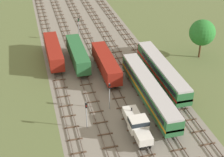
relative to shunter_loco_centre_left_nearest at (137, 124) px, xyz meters
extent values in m
plane|color=#5B6B3D|center=(0.00, 37.75, -2.01)|extent=(480.00, 480.00, 0.00)
cube|color=gray|center=(0.00, 37.75, -2.01)|extent=(22.65, 176.00, 0.01)
cube|color=#47382D|center=(-10.04, 38.75, -1.80)|extent=(0.07, 126.00, 0.15)
cube|color=#47382D|center=(-8.61, 38.75, -1.80)|extent=(0.07, 126.00, 0.15)
cube|color=brown|center=(-9.33, -1.75, -1.94)|extent=(2.40, 0.22, 0.14)
cube|color=brown|center=(-9.33, 1.25, -1.94)|extent=(2.40, 0.22, 0.14)
cube|color=brown|center=(-9.33, 4.25, -1.94)|extent=(2.40, 0.22, 0.14)
cube|color=brown|center=(-9.33, 7.25, -1.94)|extent=(2.40, 0.22, 0.14)
cube|color=brown|center=(-9.33, 10.25, -1.94)|extent=(2.40, 0.22, 0.14)
cube|color=brown|center=(-9.33, 13.25, -1.94)|extent=(2.40, 0.22, 0.14)
cube|color=brown|center=(-9.33, 16.25, -1.94)|extent=(2.40, 0.22, 0.14)
cube|color=brown|center=(-9.33, 19.25, -1.94)|extent=(2.40, 0.22, 0.14)
cube|color=brown|center=(-9.33, 22.25, -1.94)|extent=(2.40, 0.22, 0.14)
cube|color=brown|center=(-9.33, 25.25, -1.94)|extent=(2.40, 0.22, 0.14)
cube|color=brown|center=(-9.33, 28.25, -1.94)|extent=(2.40, 0.22, 0.14)
cube|color=brown|center=(-9.33, 31.25, -1.94)|extent=(2.40, 0.22, 0.14)
cube|color=brown|center=(-9.33, 34.25, -1.94)|extent=(2.40, 0.22, 0.14)
cube|color=brown|center=(-9.33, 37.25, -1.94)|extent=(2.40, 0.22, 0.14)
cube|color=brown|center=(-9.33, 40.25, -1.94)|extent=(2.40, 0.22, 0.14)
cube|color=brown|center=(-9.33, 43.25, -1.94)|extent=(2.40, 0.22, 0.14)
cube|color=brown|center=(-9.33, 46.25, -1.94)|extent=(2.40, 0.22, 0.14)
cube|color=brown|center=(-9.33, 49.25, -1.94)|extent=(2.40, 0.22, 0.14)
cube|color=brown|center=(-9.33, 52.25, -1.94)|extent=(2.40, 0.22, 0.14)
cube|color=brown|center=(-9.33, 55.25, -1.94)|extent=(2.40, 0.22, 0.14)
cube|color=brown|center=(-9.33, 58.25, -1.94)|extent=(2.40, 0.22, 0.14)
cube|color=brown|center=(-9.33, 61.25, -1.94)|extent=(2.40, 0.22, 0.14)
cube|color=brown|center=(-9.33, 64.25, -1.94)|extent=(2.40, 0.22, 0.14)
cube|color=brown|center=(-9.33, 67.25, -1.94)|extent=(2.40, 0.22, 0.14)
cube|color=brown|center=(-9.33, 70.25, -1.94)|extent=(2.40, 0.22, 0.14)
cube|color=#47382D|center=(-5.38, 38.75, -1.80)|extent=(0.07, 126.00, 0.15)
cube|color=#47382D|center=(-3.95, 38.75, -1.80)|extent=(0.07, 126.00, 0.15)
cube|color=brown|center=(-4.66, -1.75, -1.94)|extent=(2.40, 0.22, 0.14)
cube|color=brown|center=(-4.66, 1.25, -1.94)|extent=(2.40, 0.22, 0.14)
cube|color=brown|center=(-4.66, 4.25, -1.94)|extent=(2.40, 0.22, 0.14)
cube|color=brown|center=(-4.66, 7.25, -1.94)|extent=(2.40, 0.22, 0.14)
cube|color=brown|center=(-4.66, 10.25, -1.94)|extent=(2.40, 0.22, 0.14)
cube|color=brown|center=(-4.66, 13.25, -1.94)|extent=(2.40, 0.22, 0.14)
cube|color=brown|center=(-4.66, 16.25, -1.94)|extent=(2.40, 0.22, 0.14)
cube|color=brown|center=(-4.66, 19.25, -1.94)|extent=(2.40, 0.22, 0.14)
cube|color=brown|center=(-4.66, 22.25, -1.94)|extent=(2.40, 0.22, 0.14)
cube|color=brown|center=(-4.66, 25.25, -1.94)|extent=(2.40, 0.22, 0.14)
cube|color=brown|center=(-4.66, 28.25, -1.94)|extent=(2.40, 0.22, 0.14)
cube|color=brown|center=(-4.66, 31.25, -1.94)|extent=(2.40, 0.22, 0.14)
cube|color=brown|center=(-4.66, 34.25, -1.94)|extent=(2.40, 0.22, 0.14)
cube|color=brown|center=(-4.66, 37.25, -1.94)|extent=(2.40, 0.22, 0.14)
cube|color=brown|center=(-4.66, 40.25, -1.94)|extent=(2.40, 0.22, 0.14)
cube|color=brown|center=(-4.66, 43.25, -1.94)|extent=(2.40, 0.22, 0.14)
cube|color=brown|center=(-4.66, 46.25, -1.94)|extent=(2.40, 0.22, 0.14)
cube|color=brown|center=(-4.66, 49.25, -1.94)|extent=(2.40, 0.22, 0.14)
cube|color=brown|center=(-4.66, 52.25, -1.94)|extent=(2.40, 0.22, 0.14)
cube|color=brown|center=(-4.66, 55.25, -1.94)|extent=(2.40, 0.22, 0.14)
cube|color=brown|center=(-4.66, 58.25, -1.94)|extent=(2.40, 0.22, 0.14)
cube|color=brown|center=(-4.66, 61.25, -1.94)|extent=(2.40, 0.22, 0.14)
cube|color=brown|center=(-4.66, 64.25, -1.94)|extent=(2.40, 0.22, 0.14)
cube|color=brown|center=(-4.66, 67.25, -1.94)|extent=(2.40, 0.22, 0.14)
cube|color=#47382D|center=(-0.72, 38.75, -1.80)|extent=(0.07, 126.00, 0.15)
cube|color=#47382D|center=(0.72, 38.75, -1.80)|extent=(0.07, 126.00, 0.15)
cube|color=brown|center=(0.00, -4.75, -1.94)|extent=(2.40, 0.22, 0.14)
cube|color=brown|center=(0.00, -1.75, -1.94)|extent=(2.40, 0.22, 0.14)
cube|color=brown|center=(0.00, 1.25, -1.94)|extent=(2.40, 0.22, 0.14)
cube|color=brown|center=(0.00, 4.25, -1.94)|extent=(2.40, 0.22, 0.14)
cube|color=brown|center=(0.00, 7.25, -1.94)|extent=(2.40, 0.22, 0.14)
cube|color=brown|center=(0.00, 10.25, -1.94)|extent=(2.40, 0.22, 0.14)
cube|color=brown|center=(0.00, 13.25, -1.94)|extent=(2.40, 0.22, 0.14)
cube|color=brown|center=(0.00, 16.25, -1.94)|extent=(2.40, 0.22, 0.14)
cube|color=brown|center=(0.00, 19.25, -1.94)|extent=(2.40, 0.22, 0.14)
cube|color=brown|center=(0.00, 22.25, -1.94)|extent=(2.40, 0.22, 0.14)
cube|color=brown|center=(0.00, 25.25, -1.94)|extent=(2.40, 0.22, 0.14)
cube|color=brown|center=(0.00, 28.25, -1.94)|extent=(2.40, 0.22, 0.14)
cube|color=brown|center=(0.00, 31.25, -1.94)|extent=(2.40, 0.22, 0.14)
cube|color=brown|center=(0.00, 34.25, -1.94)|extent=(2.40, 0.22, 0.14)
cube|color=brown|center=(0.00, 37.25, -1.94)|extent=(2.40, 0.22, 0.14)
cube|color=brown|center=(0.00, 40.25, -1.94)|extent=(2.40, 0.22, 0.14)
cube|color=brown|center=(0.00, 43.25, -1.94)|extent=(2.40, 0.22, 0.14)
cube|color=brown|center=(0.00, 46.25, -1.94)|extent=(2.40, 0.22, 0.14)
cube|color=brown|center=(0.00, 49.25, -1.94)|extent=(2.40, 0.22, 0.14)
cube|color=brown|center=(0.00, 52.25, -1.94)|extent=(2.40, 0.22, 0.14)
cube|color=brown|center=(0.00, 55.25, -1.94)|extent=(2.40, 0.22, 0.14)
cube|color=brown|center=(0.00, 58.25, -1.94)|extent=(2.40, 0.22, 0.14)
cube|color=brown|center=(0.00, 61.25, -1.94)|extent=(2.40, 0.22, 0.14)
cube|color=brown|center=(0.00, 64.25, -1.94)|extent=(2.40, 0.22, 0.14)
cube|color=brown|center=(0.00, 67.25, -1.94)|extent=(2.40, 0.22, 0.14)
cube|color=#47382D|center=(3.95, 38.75, -1.80)|extent=(0.07, 126.00, 0.15)
cube|color=#47382D|center=(5.38, 38.75, -1.80)|extent=(0.07, 126.00, 0.15)
cube|color=brown|center=(4.66, -4.75, -1.94)|extent=(2.40, 0.22, 0.14)
cube|color=brown|center=(4.66, -1.75, -1.94)|extent=(2.40, 0.22, 0.14)
cube|color=brown|center=(4.66, 1.25, -1.94)|extent=(2.40, 0.22, 0.14)
cube|color=brown|center=(4.66, 4.25, -1.94)|extent=(2.40, 0.22, 0.14)
cube|color=brown|center=(4.66, 7.25, -1.94)|extent=(2.40, 0.22, 0.14)
cube|color=brown|center=(4.66, 10.25, -1.94)|extent=(2.40, 0.22, 0.14)
cube|color=brown|center=(4.66, 13.25, -1.94)|extent=(2.40, 0.22, 0.14)
cube|color=brown|center=(4.66, 16.25, -1.94)|extent=(2.40, 0.22, 0.14)
cube|color=brown|center=(4.66, 19.25, -1.94)|extent=(2.40, 0.22, 0.14)
cube|color=brown|center=(4.66, 22.25, -1.94)|extent=(2.40, 0.22, 0.14)
cube|color=brown|center=(4.66, 25.25, -1.94)|extent=(2.40, 0.22, 0.14)
cube|color=brown|center=(4.66, 28.25, -1.94)|extent=(2.40, 0.22, 0.14)
cube|color=brown|center=(4.66, 31.25, -1.94)|extent=(2.40, 0.22, 0.14)
cube|color=brown|center=(4.66, 34.25, -1.94)|extent=(2.40, 0.22, 0.14)
cube|color=brown|center=(4.66, 37.25, -1.94)|extent=(2.40, 0.22, 0.14)
cube|color=brown|center=(4.66, 40.25, -1.94)|extent=(2.40, 0.22, 0.14)
cube|color=brown|center=(4.66, 43.25, -1.94)|extent=(2.40, 0.22, 0.14)
cube|color=brown|center=(4.66, 46.25, -1.94)|extent=(2.40, 0.22, 0.14)
cube|color=brown|center=(4.66, 49.25, -1.94)|extent=(2.40, 0.22, 0.14)
cube|color=brown|center=(4.66, 52.25, -1.94)|extent=(2.40, 0.22, 0.14)
cube|color=brown|center=(4.66, 55.25, -1.94)|extent=(2.40, 0.22, 0.14)
cube|color=brown|center=(4.66, 58.25, -1.94)|extent=(2.40, 0.22, 0.14)
cube|color=brown|center=(4.66, 61.25, -1.94)|extent=(2.40, 0.22, 0.14)
cube|color=brown|center=(4.66, 64.25, -1.94)|extent=(2.40, 0.22, 0.14)
cube|color=brown|center=(4.66, 67.25, -1.94)|extent=(2.40, 0.22, 0.14)
cube|color=#47382D|center=(8.61, 38.75, -1.80)|extent=(0.07, 126.00, 0.15)
cube|color=#47382D|center=(10.04, 38.75, -1.80)|extent=(0.07, 126.00, 0.15)
cube|color=brown|center=(9.33, -4.75, -1.94)|extent=(2.40, 0.22, 0.14)
cube|color=brown|center=(9.33, -1.75, -1.94)|extent=(2.40, 0.22, 0.14)
cube|color=brown|center=(9.33, 1.25, -1.94)|extent=(2.40, 0.22, 0.14)
cube|color=brown|center=(9.33, 4.25, -1.94)|extent=(2.40, 0.22, 0.14)
cube|color=brown|center=(9.33, 7.25, -1.94)|extent=(2.40, 0.22, 0.14)
cube|color=brown|center=(9.33, 10.25, -1.94)|extent=(2.40, 0.22, 0.14)
cube|color=brown|center=(9.33, 13.25, -1.94)|extent=(2.40, 0.22, 0.14)
cube|color=brown|center=(9.33, 16.25, -1.94)|extent=(2.40, 0.22, 0.14)
cube|color=brown|center=(9.33, 19.25, -1.94)|extent=(2.40, 0.22, 0.14)
cube|color=brown|center=(9.33, 22.25, -1.94)|extent=(2.40, 0.22, 0.14)
cube|color=brown|center=(9.33, 25.25, -1.94)|extent=(2.40, 0.22, 0.14)
cube|color=brown|center=(9.33, 28.25, -1.94)|extent=(2.40, 0.22, 0.14)
cube|color=brown|center=(9.33, 31.25, -1.94)|extent=(2.40, 0.22, 0.14)
cube|color=brown|center=(9.33, 34.25, -1.94)|extent=(2.40, 0.22, 0.14)
cube|color=brown|center=(9.33, 37.25, -1.94)|extent=(2.40, 0.22, 0.14)
cube|color=brown|center=(9.33, 40.25, -1.94)|extent=(2.40, 0.22, 0.14)
cube|color=brown|center=(9.33, 43.25, -1.94)|extent=(2.40, 0.22, 0.14)
cube|color=brown|center=(9.33, 46.25, -1.94)|extent=(2.40, 0.22, 0.14)
cube|color=brown|center=(9.33, 49.25, -1.94)|extent=(2.40, 0.22, 0.14)
cube|color=brown|center=(9.33, 52.25, -1.94)|extent=(2.40, 0.22, 0.14)
cube|color=brown|center=(9.33, 55.25, -1.94)|extent=(2.40, 0.22, 0.14)
cube|color=brown|center=(9.33, 58.25, -1.94)|extent=(2.40, 0.22, 0.14)
cube|color=brown|center=(9.33, 61.25, -1.94)|extent=(2.40, 0.22, 0.14)
cube|color=brown|center=(9.33, 64.25, -1.94)|extent=(2.40, 0.22, 0.14)
cube|color=white|center=(0.00, 1.81, -0.17)|extent=(2.24, 5.04, 1.30)
cube|color=white|center=(0.00, -2.69, -0.24)|extent=(2.13, 2.88, 1.17)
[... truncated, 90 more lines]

